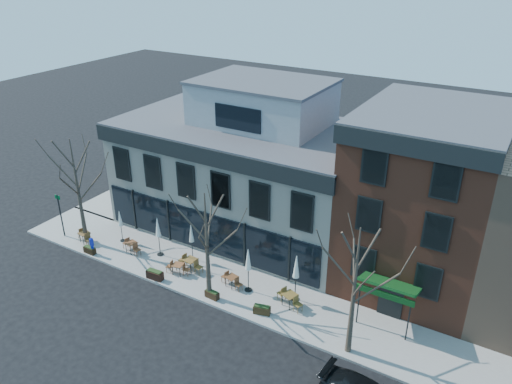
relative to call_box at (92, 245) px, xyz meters
The scene contains 25 objects.
ground 7.99m from the call_box, 31.94° to the left, with size 120.00×120.00×0.00m, color black.
sidewalk_front 10.23m from the call_box, 11.60° to the left, with size 33.50×4.70×0.15m, color gray.
sidewalk_side 11.18m from the call_box, 113.87° to the left, with size 4.50×12.00×0.15m, color gray.
corner_building 12.13m from the call_box, 53.69° to the left, with size 18.39×10.39×11.10m.
red_brick_building 22.28m from the call_box, 24.95° to the left, with size 8.20×11.78×11.18m.
tree_corner 3.93m from the call_box, 150.36° to the left, with size 3.93×3.98×7.92m.
tree_mid 10.18m from the call_box, ahead, with size 3.50×3.55×7.04m.
tree_right 19.01m from the call_box, ahead, with size 3.72×3.77×7.48m.
sign_pole 4.01m from the call_box, 169.46° to the left, with size 0.50×0.10×3.40m.
call_box is the anchor object (origin of this frame).
cafe_set_0 2.00m from the call_box, 152.84° to the left, with size 1.79×0.90×0.92m.
cafe_set_1 2.68m from the call_box, 37.59° to the left, with size 1.81×0.84×0.93m.
cafe_set_2 6.69m from the call_box, 10.47° to the left, with size 1.70×0.79×0.87m.
cafe_set_3 7.30m from the call_box, 15.64° to the left, with size 1.98×0.85×1.03m.
cafe_set_4 10.52m from the call_box, 10.24° to the left, with size 1.73×0.81×0.89m.
cafe_set_5 14.51m from the call_box, ahead, with size 1.96×1.09×1.01m.
umbrella_0 2.63m from the call_box, 78.82° to the left, with size 0.39×0.39×2.44m.
umbrella_1 4.88m from the call_box, 30.24° to the left, with size 0.46×0.46×2.89m.
umbrella_2 7.15m from the call_box, 25.94° to the left, with size 0.43×0.43×2.69m.
umbrella_3 11.74m from the call_box, 10.06° to the left, with size 0.48×0.48×3.01m.
umbrella_4 14.70m from the call_box, 10.78° to the left, with size 0.50×0.50×3.11m.
planter_0 0.56m from the call_box, behind, with size 0.92×0.37×0.51m.
planter_1 5.66m from the call_box, ahead, with size 1.15×0.53×0.63m.
planter_2 9.98m from the call_box, ahead, with size 0.95×0.45×0.51m.
planter_3 13.33m from the call_box, ahead, with size 1.05×0.63×0.55m.
Camera 1 is at (18.12, -23.74, 19.22)m, focal length 35.00 mm.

